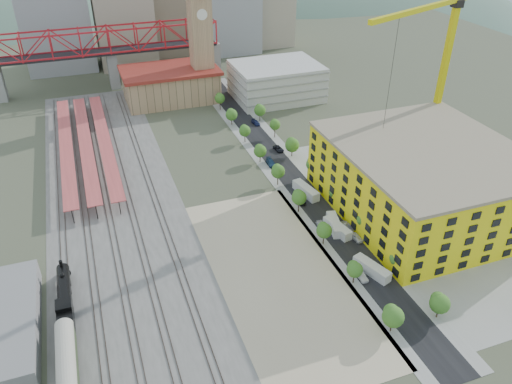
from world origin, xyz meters
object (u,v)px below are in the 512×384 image
object	(u,v)px
coach	(67,369)
site_trailer_c	(334,225)
construction_building	(425,179)
site_trailer_b	(337,228)
clock_tower	(200,27)
car_0	(362,276)
site_trailer_a	(372,269)
tower_crane	(441,51)
site_trailer_d	(306,191)
locomotive	(65,300)

from	to	relation	value
coach	site_trailer_c	xyz separation A→B (m)	(66.00, 25.40, -2.07)
construction_building	site_trailer_c	size ratio (longest dim) A/B	5.54
coach	site_trailer_c	bearing A→B (deg)	21.05
construction_building	site_trailer_b	xyz separation A→B (m)	(-26.00, -1.85, -8.17)
clock_tower	coach	world-z (taller)	clock_tower
construction_building	car_0	size ratio (longest dim) A/B	11.39
site_trailer_a	site_trailer_c	distance (m)	18.26
construction_building	tower_crane	xyz separation A→B (m)	(17.10, 23.40, 25.79)
site_trailer_c	site_trailer_a	bearing A→B (deg)	-76.02
tower_crane	site_trailer_c	world-z (taller)	tower_crane
site_trailer_c	coach	bearing A→B (deg)	-144.97
site_trailer_a	site_trailer_d	size ratio (longest dim) A/B	0.96
site_trailer_a	site_trailer_b	xyz separation A→B (m)	(0.00, 16.69, -0.05)
clock_tower	site_trailer_c	bearing A→B (deg)	-85.44
coach	car_0	bearing A→B (deg)	5.81
site_trailer_a	site_trailer_d	bearing A→B (deg)	71.26
locomotive	tower_crane	distance (m)	117.78
locomotive	site_trailer_d	bearing A→B (deg)	19.61
coach	construction_building	bearing A→B (deg)	15.60
locomotive	car_0	size ratio (longest dim) A/B	5.38
locomotive	coach	distance (m)	19.43
construction_building	car_0	bearing A→B (deg)	-146.39
clock_tower	site_trailer_a	world-z (taller)	clock_tower
locomotive	site_trailer_a	size ratio (longest dim) A/B	2.53
site_trailer_c	site_trailer_d	size ratio (longest dim) A/B	0.93
clock_tower	construction_building	bearing A→B (deg)	-71.22
construction_building	site_trailer_b	size ratio (longest dim) A/B	5.58
site_trailer_a	site_trailer_c	xyz separation A→B (m)	(0.00, 18.26, -0.04)
coach	car_0	distance (m)	63.38
site_trailer_b	site_trailer_c	world-z (taller)	site_trailer_c
car_0	locomotive	bearing A→B (deg)	170.04
locomotive	site_trailer_d	size ratio (longest dim) A/B	2.43
site_trailer_c	locomotive	bearing A→B (deg)	-160.83
tower_crane	car_0	bearing A→B (deg)	-137.21
car_0	coach	bearing A→B (deg)	-172.50
coach	site_trailer_b	xyz separation A→B (m)	(66.00, 23.83, -2.08)
tower_crane	site_trailer_a	xyz separation A→B (m)	(-43.10, -41.95, -33.91)
coach	site_trailer_b	size ratio (longest dim) A/B	2.19
site_trailer_c	site_trailer_d	xyz separation A→B (m)	(0.00, 17.51, 0.10)
site_trailer_a	site_trailer_b	distance (m)	16.69
site_trailer_b	construction_building	bearing A→B (deg)	-6.57
construction_building	site_trailer_b	world-z (taller)	construction_building
site_trailer_b	site_trailer_d	size ratio (longest dim) A/B	0.92
site_trailer_d	clock_tower	bearing A→B (deg)	84.76
site_trailer_b	site_trailer_c	bearing A→B (deg)	79.35
construction_building	site_trailer_a	size ratio (longest dim) A/B	5.35
construction_building	site_trailer_a	world-z (taller)	construction_building
clock_tower	locomotive	world-z (taller)	clock_tower
construction_building	site_trailer_c	bearing A→B (deg)	-179.37
construction_building	locomotive	distance (m)	92.49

